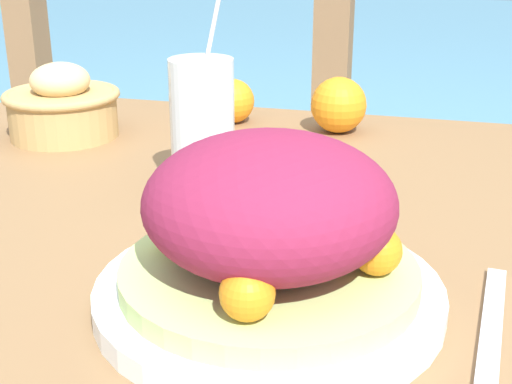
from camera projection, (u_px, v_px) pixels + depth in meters
name	position (u px, v px, depth m)	size (l,w,h in m)	color
patio_table	(228.00, 291.00, 0.82)	(1.05, 0.90, 0.75)	olive
railing_fence	(332.00, 70.00, 1.43)	(2.80, 0.08, 1.13)	brown
sea_backdrop	(402.00, 79.00, 3.88)	(12.00, 4.00, 0.46)	#568EA8
salad_plate	(269.00, 236.00, 0.57)	(0.29, 0.29, 0.15)	white
drink_glass	(203.00, 127.00, 0.81)	(0.07, 0.07, 0.25)	silver
bread_basket	(63.00, 106.00, 1.04)	(0.17, 0.17, 0.11)	tan
fork	(492.00, 321.00, 0.57)	(0.03, 0.18, 0.00)	silver
orange_near_basket	(339.00, 105.00, 1.06)	(0.08, 0.08, 0.08)	orange
orange_near_glass	(232.00, 101.00, 1.11)	(0.07, 0.07, 0.07)	orange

